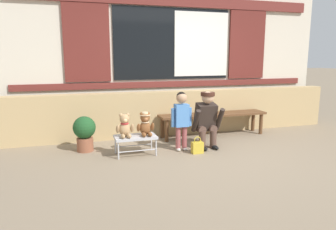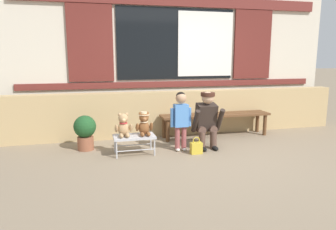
% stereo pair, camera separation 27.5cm
% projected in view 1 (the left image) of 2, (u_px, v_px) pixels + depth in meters
% --- Properties ---
extents(ground_plane, '(60.00, 60.00, 0.00)m').
position_uv_depth(ground_plane, '(209.00, 155.00, 4.89)').
color(ground_plane, '#84725B').
extents(brick_low_wall, '(6.53, 0.25, 0.85)m').
position_uv_depth(brick_low_wall, '(179.00, 112.00, 6.15)').
color(brick_low_wall, tan).
rests_on(brick_low_wall, ground).
extents(shop_facade, '(6.66, 0.26, 3.39)m').
position_uv_depth(shop_facade, '(172.00, 46.00, 6.40)').
color(shop_facade, beige).
rests_on(shop_facade, ground).
extents(wooden_bench_long, '(2.10, 0.40, 0.44)m').
position_uv_depth(wooden_bench_long, '(213.00, 117.00, 5.98)').
color(wooden_bench_long, brown).
rests_on(wooden_bench_long, ground).
extents(small_display_bench, '(0.64, 0.36, 0.30)m').
position_uv_depth(small_display_bench, '(135.00, 138.00, 4.84)').
color(small_display_bench, '#BCBCC1').
rests_on(small_display_bench, ground).
extents(teddy_bear_plain, '(0.28, 0.26, 0.36)m').
position_uv_depth(teddy_bear_plain, '(125.00, 126.00, 4.76)').
color(teddy_bear_plain, tan).
rests_on(teddy_bear_plain, small_display_bench).
extents(teddy_bear_with_hat, '(0.28, 0.27, 0.36)m').
position_uv_depth(teddy_bear_with_hat, '(145.00, 124.00, 4.85)').
color(teddy_bear_with_hat, brown).
rests_on(teddy_bear_with_hat, small_display_bench).
extents(child_standing, '(0.35, 0.18, 0.96)m').
position_uv_depth(child_standing, '(181.00, 115.00, 5.01)').
color(child_standing, '#994C4C').
rests_on(child_standing, ground).
extents(adult_crouching, '(0.50, 0.49, 0.95)m').
position_uv_depth(adult_crouching, '(207.00, 119.00, 5.21)').
color(adult_crouching, brown).
rests_on(adult_crouching, ground).
extents(handbag_on_ground, '(0.18, 0.11, 0.27)m').
position_uv_depth(handbag_on_ground, '(197.00, 147.00, 4.95)').
color(handbag_on_ground, gold).
rests_on(handbag_on_ground, ground).
extents(potted_plant, '(0.36, 0.36, 0.57)m').
position_uv_depth(potted_plant, '(85.00, 132.00, 5.02)').
color(potted_plant, brown).
rests_on(potted_plant, ground).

